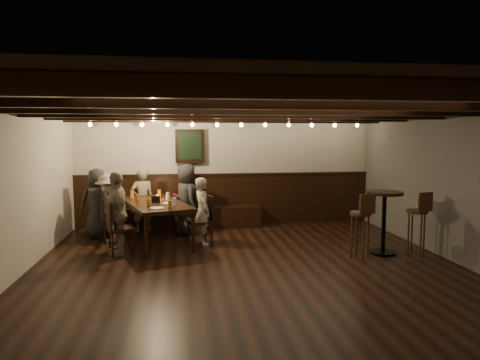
{
  "coord_description": "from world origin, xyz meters",
  "views": [
    {
      "loc": [
        -0.98,
        -5.89,
        1.98
      ],
      "look_at": [
        0.01,
        1.3,
        1.22
      ],
      "focal_mm": 32.0,
      "sensor_mm": 36.0,
      "label": 1
    }
  ],
  "objects": [
    {
      "name": "plate_near",
      "position": [
        -1.4,
        1.26,
        0.77
      ],
      "size": [
        0.24,
        0.24,
        0.01
      ],
      "primitive_type": "cylinder",
      "color": "white",
      "rests_on": "dining_table"
    },
    {
      "name": "condiment_caddy",
      "position": [
        -1.45,
        1.92,
        0.82
      ],
      "size": [
        0.15,
        0.1,
        0.12
      ],
      "primitive_type": "cube",
      "color": "black",
      "rests_on": "dining_table"
    },
    {
      "name": "dining_table",
      "position": [
        -1.47,
        1.97,
        0.7
      ],
      "size": [
        1.49,
        2.22,
        0.76
      ],
      "rotation": [
        0.0,
        0.0,
        0.31
      ],
      "color": "black",
      "rests_on": "floor"
    },
    {
      "name": "pint_d",
      "position": [
        -1.24,
        2.25,
        0.83
      ],
      "size": [
        0.07,
        0.07,
        0.14
      ],
      "primitive_type": "cylinder",
      "color": "silver",
      "rests_on": "dining_table"
    },
    {
      "name": "bar_stool_left",
      "position": [
        1.85,
        0.52,
        0.4
      ],
      "size": [
        0.36,
        0.38,
        1.07
      ],
      "rotation": [
        0.0,
        0.0,
        0.28
      ],
      "color": "#3B2712",
      "rests_on": "floor"
    },
    {
      "name": "pint_f",
      "position": [
        -1.11,
        1.51,
        0.83
      ],
      "size": [
        0.07,
        0.07,
        0.14
      ],
      "primitive_type": "cylinder",
      "color": "silver",
      "rests_on": "dining_table"
    },
    {
      "name": "candle",
      "position": [
        -1.45,
        2.29,
        0.79
      ],
      "size": [
        0.05,
        0.05,
        0.05
      ],
      "primitive_type": "cylinder",
      "color": "beige",
      "rests_on": "dining_table"
    },
    {
      "name": "room",
      "position": [
        -0.29,
        2.21,
        1.07
      ],
      "size": [
        7.0,
        7.0,
        7.0
      ],
      "color": "black",
      "rests_on": "ground"
    },
    {
      "name": "person_bench_centre",
      "position": [
        -1.79,
        2.97,
        0.66
      ],
      "size": [
        0.55,
        0.44,
        1.31
      ],
      "primitive_type": "imported",
      "rotation": [
        0.0,
        0.0,
        3.45
      ],
      "color": "slate",
      "rests_on": "floor"
    },
    {
      "name": "person_right_far",
      "position": [
        -0.62,
        1.77,
        0.61
      ],
      "size": [
        0.41,
        0.51,
        1.22
      ],
      "primitive_type": "imported",
      "rotation": [
        0.0,
        0.0,
        1.88
      ],
      "color": "#ADA692",
      "rests_on": "floor"
    },
    {
      "name": "chair_right_near",
      "position": [
        -0.92,
        2.62,
        0.29
      ],
      "size": [
        0.55,
        0.55,
        0.95
      ],
      "rotation": [
        0.0,
        0.0,
        1.88
      ],
      "color": "black",
      "rests_on": "floor"
    },
    {
      "name": "person_left_near",
      "position": [
        -2.32,
        2.17,
        0.64
      ],
      "size": [
        0.7,
        0.93,
        1.28
      ],
      "primitive_type": "imported",
      "rotation": [
        0.0,
        0.0,
        -1.26
      ],
      "color": "#AD9893",
      "rests_on": "floor"
    },
    {
      "name": "pint_a",
      "position": [
        -1.95,
        2.55,
        0.83
      ],
      "size": [
        0.07,
        0.07,
        0.14
      ],
      "primitive_type": "cylinder",
      "color": "#BF7219",
      "rests_on": "dining_table"
    },
    {
      "name": "pint_e",
      "position": [
        -1.54,
        1.47,
        0.83
      ],
      "size": [
        0.07,
        0.07,
        0.14
      ],
      "primitive_type": "cylinder",
      "color": "#BF7219",
      "rests_on": "dining_table"
    },
    {
      "name": "person_right_near",
      "position": [
        -0.89,
        2.63,
        0.71
      ],
      "size": [
        0.64,
        0.8,
        1.41
      ],
      "primitive_type": "imported",
      "rotation": [
        0.0,
        0.0,
        1.88
      ],
      "color": "#232326",
      "rests_on": "floor"
    },
    {
      "name": "chair_right_far",
      "position": [
        -0.65,
        1.76,
        0.27
      ],
      "size": [
        0.51,
        0.51,
        0.89
      ],
      "rotation": [
        0.0,
        0.0,
        1.88
      ],
      "color": "black",
      "rests_on": "floor"
    },
    {
      "name": "pint_c",
      "position": [
        -1.79,
        1.97,
        0.83
      ],
      "size": [
        0.07,
        0.07,
        0.14
      ],
      "primitive_type": "cylinder",
      "color": "#BF7219",
      "rests_on": "dining_table"
    },
    {
      "name": "person_bench_right",
      "position": [
        -0.88,
        3.1,
        0.67
      ],
      "size": [
        0.77,
        0.68,
        1.34
      ],
      "primitive_type": "imported",
      "rotation": [
        0.0,
        0.0,
        3.45
      ],
      "color": "#5C1F2E",
      "rests_on": "floor"
    },
    {
      "name": "bar_stool_right",
      "position": [
        2.85,
        0.57,
        0.4
      ],
      "size": [
        0.36,
        0.38,
        1.07
      ],
      "rotation": [
        0.0,
        0.0,
        0.31
      ],
      "color": "#3B2712",
      "rests_on": "floor"
    },
    {
      "name": "chair_left_near",
      "position": [
        -2.29,
        2.18,
        0.26
      ],
      "size": [
        0.49,
        0.49,
        0.85
      ],
      "rotation": [
        0.0,
        0.0,
        -1.26
      ],
      "color": "black",
      "rests_on": "floor"
    },
    {
      "name": "pint_g",
      "position": [
        -1.18,
        1.22,
        0.83
      ],
      "size": [
        0.07,
        0.07,
        0.14
      ],
      "primitive_type": "cylinder",
      "color": "#BF7219",
      "rests_on": "dining_table"
    },
    {
      "name": "person_left_far",
      "position": [
        -2.05,
        1.31,
        0.7
      ],
      "size": [
        0.57,
        0.88,
        1.39
      ],
      "primitive_type": "imported",
      "rotation": [
        0.0,
        0.0,
        -1.26
      ],
      "color": "#9D937E",
      "rests_on": "floor"
    },
    {
      "name": "plate_far",
      "position": [
        -1.21,
        1.74,
        0.77
      ],
      "size": [
        0.24,
        0.24,
        0.01
      ],
      "primitive_type": "cylinder",
      "color": "white",
      "rests_on": "dining_table"
    },
    {
      "name": "person_bench_left",
      "position": [
        -2.6,
        2.55,
        0.68
      ],
      "size": [
        0.76,
        0.61,
        1.35
      ],
      "primitive_type": "imported",
      "rotation": [
        0.0,
        0.0,
        3.45
      ],
      "color": "#27282A",
      "rests_on": "floor"
    },
    {
      "name": "high_top_table",
      "position": [
        2.35,
        0.73,
        0.69
      ],
      "size": [
        0.59,
        0.59,
        1.05
      ],
      "color": "black",
      "rests_on": "floor"
    },
    {
      "name": "chair_left_far",
      "position": [
        -2.02,
        1.32,
        0.27
      ],
      "size": [
        0.51,
        0.51,
        0.9
      ],
      "rotation": [
        0.0,
        0.0,
        -1.26
      ],
      "color": "black",
      "rests_on": "floor"
    },
    {
      "name": "pint_b",
      "position": [
        -1.43,
        2.66,
        0.83
      ],
      "size": [
        0.07,
        0.07,
        0.14
      ],
      "primitive_type": "cylinder",
      "color": "#BF7219",
      "rests_on": "dining_table"
    }
  ]
}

